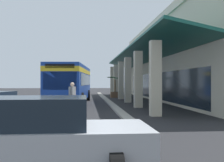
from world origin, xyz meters
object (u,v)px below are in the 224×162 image
at_px(parked_sedan_silver, 27,136).
at_px(potted_palm, 115,93).
at_px(transit_bus, 71,81).
at_px(pedestrian, 72,96).

height_order(parked_sedan_silver, potted_palm, potted_palm).
bearing_deg(transit_bus, potted_palm, 150.68).
relative_size(transit_bus, pedestrian, 6.55).
bearing_deg(parked_sedan_silver, pedestrian, 178.38).
bearing_deg(potted_palm, transit_bus, -29.32).
height_order(transit_bus, potted_palm, transit_bus).
bearing_deg(parked_sedan_silver, transit_bus, -179.25).
bearing_deg(potted_palm, pedestrian, -13.24).
bearing_deg(potted_palm, parked_sedan_silver, -8.83).
relative_size(parked_sedan_silver, potted_palm, 1.85).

